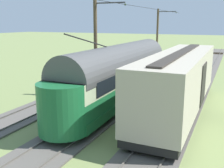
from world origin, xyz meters
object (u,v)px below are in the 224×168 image
catenary_pole_mid_near (96,47)px  spare_tie_stack (79,73)px  catenary_pole_foreground (158,36)px  vintage_streetcar (120,73)px  boxcar_adjacent (180,81)px

catenary_pole_mid_near → spare_tie_stack: 9.89m
catenary_pole_foreground → catenary_pole_mid_near: bearing=90.0°
vintage_streetcar → catenary_pole_mid_near: bearing=-21.2°
spare_tie_stack → boxcar_adjacent: bearing=146.6°
boxcar_adjacent → spare_tie_stack: (12.78, -8.43, -1.90)m
vintage_streetcar → spare_tie_stack: size_ratio=7.12×
vintage_streetcar → boxcar_adjacent: (-4.43, 0.53, -0.09)m
boxcar_adjacent → catenary_pole_mid_near: bearing=-12.0°
boxcar_adjacent → catenary_pole_foreground: bearing=-71.1°
boxcar_adjacent → catenary_pole_mid_near: catenary_pole_mid_near is taller
boxcar_adjacent → catenary_pole_foreground: (6.83, -19.90, 1.82)m
catenary_pole_foreground → spare_tie_stack: bearing=62.6°
catenary_pole_foreground → spare_tie_stack: catenary_pole_foreground is taller
catenary_pole_foreground → spare_tie_stack: size_ratio=3.19×
vintage_streetcar → catenary_pole_foreground: bearing=-82.9°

